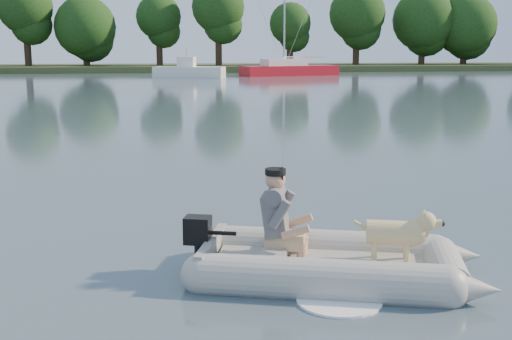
{
  "coord_description": "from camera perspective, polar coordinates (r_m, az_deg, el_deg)",
  "views": [
    {
      "loc": [
        -1.42,
        -7.59,
        2.64
      ],
      "look_at": [
        -0.13,
        2.05,
        0.75
      ],
      "focal_mm": 45.0,
      "sensor_mm": 36.0,
      "label": 1
    }
  ],
  "objects": [
    {
      "name": "man",
      "position": [
        7.45,
        1.87,
        -3.69
      ],
      "size": [
        0.84,
        0.78,
        1.05
      ],
      "primitive_type": null,
      "rotation": [
        0.0,
        0.0,
        -0.28
      ],
      "color": "#595A5D",
      "rests_on": "dinghy"
    },
    {
      "name": "sailboat",
      "position": [
        57.94,
        2.91,
        8.91
      ],
      "size": [
        9.11,
        4.87,
        11.99
      ],
      "rotation": [
        0.0,
        0.0,
        0.27
      ],
      "color": "#B4141F",
      "rests_on": "water"
    },
    {
      "name": "water",
      "position": [
        8.16,
        2.87,
        -7.9
      ],
      "size": [
        160.0,
        160.0,
        0.0
      ],
      "primitive_type": "plane",
      "color": "slate",
      "rests_on": "ground"
    },
    {
      "name": "dinghy",
      "position": [
        7.4,
        7.06,
        -5.31
      ],
      "size": [
        5.48,
        4.7,
        1.35
      ],
      "primitive_type": null,
      "rotation": [
        0.0,
        0.0,
        -0.28
      ],
      "color": "gray",
      "rests_on": "water"
    },
    {
      "name": "motorboat",
      "position": [
        53.94,
        -5.95,
        9.37
      ],
      "size": [
        6.35,
        3.82,
        2.52
      ],
      "primitive_type": null,
      "rotation": [
        0.0,
        0.0,
        -0.27
      ],
      "color": "white",
      "rests_on": "water"
    },
    {
      "name": "outboard_motor",
      "position": [
        7.69,
        -5.18,
        -6.76
      ],
      "size": [
        0.46,
        0.38,
        0.76
      ],
      "primitive_type": null,
      "rotation": [
        0.0,
        0.0,
        -0.28
      ],
      "color": "black",
      "rests_on": "dinghy"
    },
    {
      "name": "treeline",
      "position": [
        69.08,
        -1.69,
        13.21
      ],
      "size": [
        84.66,
        7.35,
        9.27
      ],
      "color": "#332316",
      "rests_on": "shore_bank"
    },
    {
      "name": "shore_bank",
      "position": [
        69.64,
        -6.51,
        8.98
      ],
      "size": [
        160.0,
        12.0,
        0.7
      ],
      "primitive_type": "cube",
      "color": "#47512D",
      "rests_on": "water"
    },
    {
      "name": "dog",
      "position": [
        7.48,
        11.9,
        -5.85
      ],
      "size": [
        0.96,
        0.56,
        0.6
      ],
      "primitive_type": null,
      "rotation": [
        0.0,
        0.0,
        -0.28
      ],
      "color": "tan",
      "rests_on": "dinghy"
    }
  ]
}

